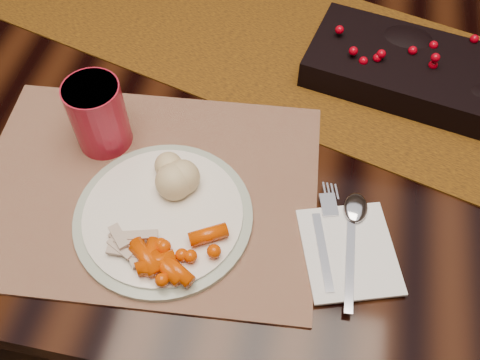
% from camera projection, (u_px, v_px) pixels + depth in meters
% --- Properties ---
extents(floor, '(5.00, 5.00, 0.00)m').
position_uv_depth(floor, '(246.00, 267.00, 1.50)').
color(floor, black).
rests_on(floor, ground).
extents(dining_table, '(1.80, 1.00, 0.75)m').
position_uv_depth(dining_table, '(248.00, 194.00, 1.19)').
color(dining_table, black).
rests_on(dining_table, floor).
extents(table_runner, '(1.72, 0.80, 0.00)m').
position_uv_depth(table_runner, '(233.00, 27.00, 0.94)').
color(table_runner, '#49260E').
rests_on(table_runner, dining_table).
extents(centerpiece, '(0.34, 0.22, 0.06)m').
position_uv_depth(centerpiece, '(411.00, 66.00, 0.84)').
color(centerpiece, black).
rests_on(centerpiece, table_runner).
extents(placemat_main, '(0.50, 0.39, 0.00)m').
position_uv_depth(placemat_main, '(147.00, 189.00, 0.74)').
color(placemat_main, brown).
rests_on(placemat_main, dining_table).
extents(dinner_plate, '(0.29, 0.29, 0.01)m').
position_uv_depth(dinner_plate, '(163.00, 216.00, 0.71)').
color(dinner_plate, white).
rests_on(dinner_plate, placemat_main).
extents(baby_carrots, '(0.11, 0.10, 0.02)m').
position_uv_depth(baby_carrots, '(185.00, 248.00, 0.66)').
color(baby_carrots, '#D33F00').
rests_on(baby_carrots, dinner_plate).
extents(mashed_potatoes, '(0.10, 0.09, 0.05)m').
position_uv_depth(mashed_potatoes, '(172.00, 171.00, 0.71)').
color(mashed_potatoes, beige).
rests_on(mashed_potatoes, dinner_plate).
extents(turkey_shreds, '(0.07, 0.07, 0.01)m').
position_uv_depth(turkey_shreds, '(129.00, 244.00, 0.67)').
color(turkey_shreds, '#B99F95').
rests_on(turkey_shreds, dinner_plate).
extents(napkin, '(0.15, 0.16, 0.00)m').
position_uv_depth(napkin, '(349.00, 251.00, 0.68)').
color(napkin, white).
rests_on(napkin, placemat_main).
extents(fork, '(0.06, 0.14, 0.00)m').
position_uv_depth(fork, '(324.00, 239.00, 0.69)').
color(fork, silver).
rests_on(fork, napkin).
extents(spoon, '(0.04, 0.16, 0.00)m').
position_uv_depth(spoon, '(352.00, 247.00, 0.68)').
color(spoon, '#B5B6CE').
rests_on(spoon, napkin).
extents(red_cup, '(0.10, 0.10, 0.11)m').
position_uv_depth(red_cup, '(98.00, 115.00, 0.75)').
color(red_cup, '#AB182D').
rests_on(red_cup, placemat_main).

